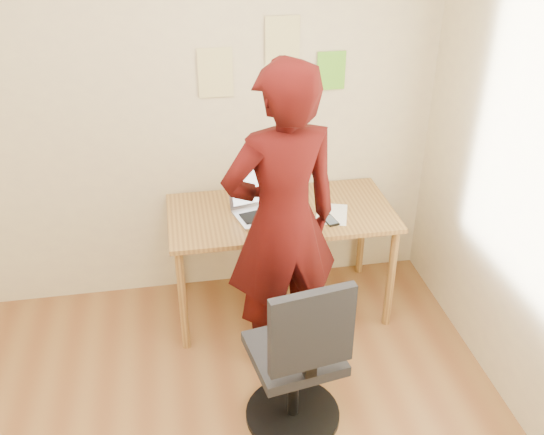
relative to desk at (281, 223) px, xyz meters
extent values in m
cube|color=#C6B690|center=(-0.67, 0.39, 0.70)|extent=(3.50, 0.04, 2.70)
cube|color=olive|center=(0.00, 0.00, 0.07)|extent=(1.40, 0.70, 0.03)
cylinder|color=olive|center=(-0.65, -0.30, -0.30)|extent=(0.05, 0.05, 0.71)
cylinder|color=olive|center=(0.65, -0.30, -0.30)|extent=(0.05, 0.05, 0.71)
cylinder|color=olive|center=(-0.65, 0.30, -0.30)|extent=(0.05, 0.05, 0.71)
cylinder|color=olive|center=(0.65, 0.30, -0.30)|extent=(0.05, 0.05, 0.71)
cube|color=silver|center=(-0.11, -0.05, 0.09)|extent=(0.40, 0.32, 0.02)
cube|color=black|center=(-0.11, -0.05, 0.10)|extent=(0.31, 0.20, 0.00)
cube|color=silver|center=(-0.15, 0.10, 0.22)|extent=(0.36, 0.15, 0.24)
cube|color=white|center=(-0.15, 0.10, 0.22)|extent=(0.31, 0.13, 0.20)
cube|color=white|center=(0.30, -0.09, 0.09)|extent=(0.26, 0.31, 0.00)
cube|color=black|center=(0.27, -0.18, 0.09)|extent=(0.09, 0.14, 0.01)
cube|color=#3F4C59|center=(0.27, -0.18, 0.10)|extent=(0.08, 0.12, 0.00)
cube|color=#D5C87F|center=(-0.34, 0.36, 0.87)|extent=(0.21, 0.00, 0.30)
cube|color=#D5C87F|center=(0.07, 0.36, 1.04)|extent=(0.21, 0.00, 0.30)
cube|color=#60B929|center=(0.38, 0.36, 0.85)|extent=(0.18, 0.00, 0.24)
cube|color=black|center=(-0.11, -0.96, -0.20)|extent=(0.50, 0.50, 0.06)
cube|color=black|center=(-0.08, -1.16, 0.11)|extent=(0.41, 0.12, 0.43)
cube|color=black|center=(-0.08, -1.16, -0.11)|extent=(0.06, 0.05, 0.12)
cylinder|color=black|center=(-0.11, -0.96, -0.44)|extent=(0.06, 0.06, 0.43)
cylinder|color=black|center=(-0.11, -0.96, -0.64)|extent=(0.51, 0.51, 0.03)
imported|color=#360807|center=(-0.08, -0.45, 0.26)|extent=(0.74, 0.56, 1.83)
camera|label=1|loc=(-0.63, -3.23, 1.93)|focal=40.00mm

